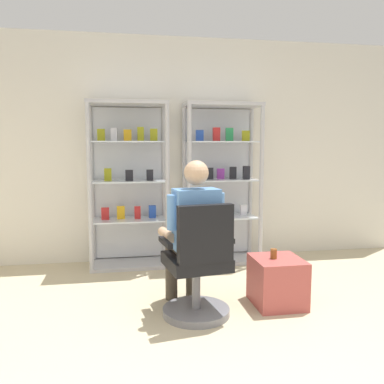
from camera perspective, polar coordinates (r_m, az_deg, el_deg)
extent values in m
cube|color=silver|center=(4.97, -2.75, 5.98)|extent=(6.00, 0.10, 2.70)
cylinder|color=#B7B7BC|center=(4.47, -14.41, 0.56)|extent=(0.05, 0.05, 1.90)
cylinder|color=#B7B7BC|center=(4.48, -3.51, 0.78)|extent=(0.05, 0.05, 1.90)
cylinder|color=#B7B7BC|center=(4.87, -14.05, 1.06)|extent=(0.05, 0.05, 1.90)
cylinder|color=#B7B7BC|center=(4.88, -4.03, 1.25)|extent=(0.05, 0.05, 1.90)
cube|color=#B7B7BC|center=(4.65, -9.21, 12.39)|extent=(0.90, 0.45, 0.04)
cube|color=#B7B7BC|center=(4.83, -8.79, -10.11)|extent=(0.90, 0.45, 0.04)
cube|color=silver|center=(4.87, -9.04, 1.17)|extent=(0.84, 0.02, 1.80)
cube|color=silver|center=(4.71, -8.91, -3.92)|extent=(0.82, 0.39, 0.02)
cube|color=red|center=(4.72, -12.27, -3.02)|extent=(0.09, 0.05, 0.14)
cube|color=gold|center=(4.72, -10.11, -2.89)|extent=(0.09, 0.05, 0.15)
cube|color=red|center=(4.70, -7.78, -2.92)|extent=(0.07, 0.03, 0.15)
cube|color=#264CB2|center=(4.75, -5.67, -2.79)|extent=(0.08, 0.05, 0.15)
cube|color=silver|center=(4.65, -9.01, 1.54)|extent=(0.82, 0.39, 0.02)
cube|color=#999919|center=(4.65, -11.92, 2.45)|extent=(0.08, 0.04, 0.14)
cube|color=black|center=(4.59, -8.93, 2.36)|extent=(0.09, 0.05, 0.13)
cube|color=black|center=(4.61, -6.04, 2.42)|extent=(0.08, 0.04, 0.12)
cube|color=silver|center=(4.63, -9.11, 7.09)|extent=(0.82, 0.39, 0.02)
cube|color=#999919|center=(4.65, -12.83, 7.94)|extent=(0.09, 0.04, 0.13)
cube|color=silver|center=(4.65, -11.04, 8.06)|extent=(0.08, 0.06, 0.15)
cube|color=gold|center=(4.66, -9.18, 7.99)|extent=(0.09, 0.04, 0.13)
cube|color=#999919|center=(4.66, -7.34, 8.20)|extent=(0.07, 0.05, 0.16)
cube|color=#999919|center=(4.65, -5.47, 8.11)|extent=(0.09, 0.04, 0.14)
cylinder|color=#B7B7BC|center=(4.51, -0.36, 0.83)|extent=(0.05, 0.05, 1.90)
cylinder|color=#B7B7BC|center=(4.73, 9.85, 1.00)|extent=(0.05, 0.05, 1.90)
cylinder|color=#B7B7BC|center=(4.91, -1.13, 1.30)|extent=(0.05, 0.05, 1.90)
cylinder|color=#B7B7BC|center=(5.11, 8.34, 1.44)|extent=(0.05, 0.05, 1.90)
cube|color=#B7B7BC|center=(4.80, 4.36, 12.28)|extent=(0.90, 0.45, 0.04)
cube|color=#B7B7BC|center=(4.97, 4.17, -9.57)|extent=(0.90, 0.45, 0.04)
cube|color=silver|center=(5.00, 3.66, 1.39)|extent=(0.84, 0.02, 1.80)
cube|color=silver|center=(4.85, 4.22, -3.55)|extent=(0.82, 0.39, 0.02)
cube|color=#999919|center=(4.80, 0.92, -2.59)|extent=(0.08, 0.05, 0.16)
cube|color=#268C4C|center=(4.77, 3.39, -2.88)|extent=(0.08, 0.05, 0.12)
cube|color=purple|center=(4.82, 5.35, -2.74)|extent=(0.08, 0.05, 0.13)
cube|color=silver|center=(4.92, 7.34, -2.59)|extent=(0.08, 0.04, 0.13)
cube|color=silver|center=(4.79, 4.26, 1.75)|extent=(0.82, 0.39, 0.02)
cube|color=black|center=(4.72, 0.97, 2.61)|extent=(0.08, 0.04, 0.13)
cube|color=black|center=(4.76, 2.48, 2.65)|extent=(0.09, 0.05, 0.14)
cube|color=purple|center=(4.83, 4.10, 2.63)|extent=(0.09, 0.04, 0.12)
cube|color=black|center=(4.83, 5.86, 2.74)|extent=(0.08, 0.04, 0.15)
cube|color=black|center=(4.82, 7.75, 2.77)|extent=(0.08, 0.05, 0.16)
cube|color=silver|center=(4.77, 4.31, 7.14)|extent=(0.82, 0.39, 0.02)
cube|color=#264CB2|center=(4.70, 1.10, 8.05)|extent=(0.09, 0.03, 0.13)
cube|color=red|center=(4.71, 3.50, 8.21)|extent=(0.08, 0.04, 0.16)
cube|color=#268C4C|center=(4.78, 5.35, 8.16)|extent=(0.09, 0.05, 0.16)
cube|color=#999919|center=(4.82, 7.67, 7.93)|extent=(0.09, 0.06, 0.12)
cylinder|color=slate|center=(3.48, 0.59, -16.65)|extent=(0.56, 0.56, 0.06)
cylinder|color=slate|center=(3.41, 0.59, -13.48)|extent=(0.07, 0.07, 0.41)
cube|color=black|center=(3.34, 0.60, -9.85)|extent=(0.55, 0.55, 0.10)
cube|color=black|center=(3.08, 1.91, -5.99)|extent=(0.45, 0.15, 0.45)
cube|color=black|center=(3.38, 4.79, -6.49)|extent=(0.09, 0.30, 0.04)
cube|color=black|center=(3.22, -3.81, -7.18)|extent=(0.09, 0.30, 0.04)
cylinder|color=#3F382D|center=(3.52, 1.06, -7.27)|extent=(0.20, 0.42, 0.14)
cylinder|color=#3F382D|center=(3.78, 0.00, -10.70)|extent=(0.11, 0.11, 0.56)
cylinder|color=#3F382D|center=(3.46, -2.08, -7.52)|extent=(0.20, 0.42, 0.14)
cylinder|color=#3F382D|center=(3.73, -2.97, -10.98)|extent=(0.11, 0.11, 0.56)
cube|color=#598CCC|center=(3.25, 0.61, -3.94)|extent=(0.39, 0.27, 0.50)
sphere|color=tan|center=(3.21, 0.62, 2.75)|extent=(0.20, 0.20, 0.20)
cylinder|color=#598CCC|center=(3.31, 3.88, -2.53)|extent=(0.09, 0.09, 0.28)
cylinder|color=tan|center=(3.52, 2.71, -5.63)|extent=(0.13, 0.31, 0.08)
cylinder|color=#598CCC|center=(3.18, -2.79, -2.91)|extent=(0.09, 0.09, 0.28)
cylinder|color=tan|center=(3.40, -3.62, -6.09)|extent=(0.13, 0.31, 0.08)
cube|color=#B24C47|center=(3.71, 12.03, -12.35)|extent=(0.42, 0.46, 0.42)
cylinder|color=brown|center=(3.62, 11.57, -8.62)|extent=(0.06, 0.06, 0.09)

